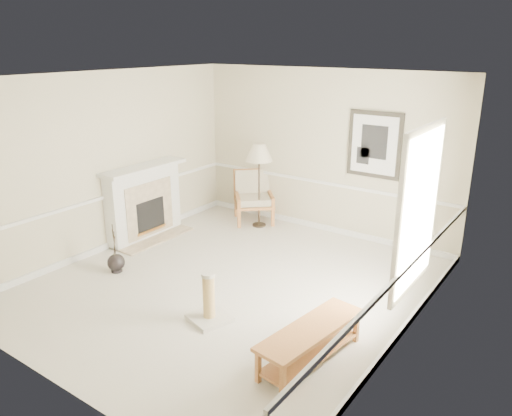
% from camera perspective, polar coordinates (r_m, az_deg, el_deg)
% --- Properties ---
extents(ground, '(5.50, 5.50, 0.00)m').
position_cam_1_polar(ground, '(7.27, -3.09, -8.70)').
color(ground, silver).
rests_on(ground, ground).
extents(room, '(5.04, 5.54, 2.92)m').
position_cam_1_polar(room, '(6.60, -2.01, 5.77)').
color(room, beige).
rests_on(room, ground).
extents(fireplace, '(0.64, 1.64, 1.31)m').
position_cam_1_polar(fireplace, '(8.93, -12.63, 0.61)').
color(fireplace, white).
rests_on(fireplace, ground).
extents(floor_vase, '(0.26, 0.26, 0.78)m').
position_cam_1_polar(floor_vase, '(7.86, -15.70, -6.07)').
color(floor_vase, black).
rests_on(floor_vase, ground).
extents(armchair, '(1.05, 1.06, 0.96)m').
position_cam_1_polar(armchair, '(9.63, -0.32, 1.61)').
color(armchair, '#AD7837').
rests_on(armchair, ground).
extents(floor_lamp, '(0.58, 0.58, 1.57)m').
position_cam_1_polar(floor_lamp, '(9.07, 0.37, 6.11)').
color(floor_lamp, black).
rests_on(floor_lamp, ground).
extents(bench, '(0.63, 1.48, 0.41)m').
position_cam_1_polar(bench, '(5.60, 6.27, -14.61)').
color(bench, '#AD7837').
rests_on(bench, ground).
extents(scratching_post, '(0.57, 0.57, 0.65)m').
position_cam_1_polar(scratching_post, '(6.34, -5.39, -11.05)').
color(scratching_post, beige).
rests_on(scratching_post, ground).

